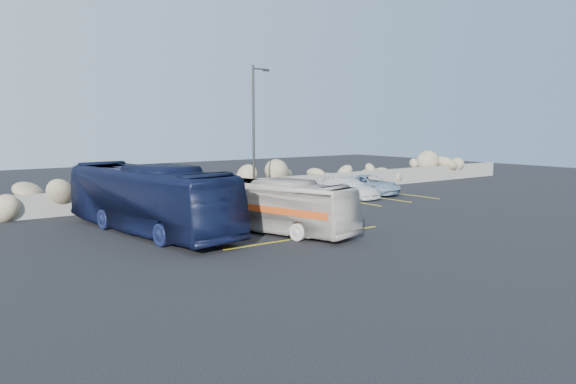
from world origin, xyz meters
TOP-DOWN VIEW (x-y plane):
  - ground at (0.00, 0.00)m, footprint 90.00×90.00m
  - seawall at (0.00, 12.00)m, footprint 60.00×0.40m
  - riprap_pile at (0.00, 13.20)m, footprint 54.00×2.80m
  - parking_lines at (4.64, 5.57)m, footprint 18.16×9.36m
  - lamppost at (2.56, 9.50)m, footprint 1.14×0.18m
  - vintage_bus at (-1.52, 2.18)m, footprint 3.99×8.52m
  - tour_coach at (-5.85, 5.01)m, footprint 3.68×10.85m
  - car_a at (5.07, 8.51)m, footprint 1.88×4.44m
  - car_c at (8.96, 8.29)m, footprint 2.17×4.47m
  - car_d at (11.29, 8.89)m, footprint 2.37×4.68m

SIDE VIEW (x-z plane):
  - ground at x=0.00m, z-range 0.00..0.00m
  - parking_lines at x=4.64m, z-range 0.00..0.01m
  - seawall at x=0.00m, z-range 0.00..1.20m
  - car_c at x=8.96m, z-range 0.00..1.25m
  - car_d at x=11.29m, z-range 0.00..1.27m
  - car_a at x=5.07m, z-range 0.00..1.50m
  - vintage_bus at x=-1.52m, z-range 0.00..2.31m
  - riprap_pile at x=0.00m, z-range 0.00..2.60m
  - tour_coach at x=-5.85m, z-range 0.00..2.96m
  - lamppost at x=2.56m, z-range 0.30..8.30m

